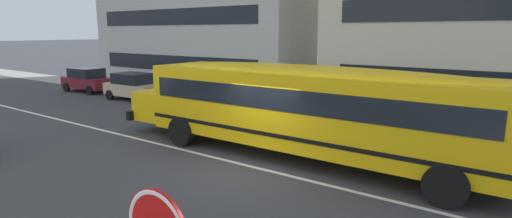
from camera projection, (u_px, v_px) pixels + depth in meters
The scene contains 6 objects.
ground_plane at pixel (257, 168), 12.19m from camera, with size 400.00×400.00×0.00m, color #38383D.
sidewalk_far at pixel (361, 120), 18.87m from camera, with size 120.00×3.00×0.01m, color gray.
lane_centreline at pixel (257, 168), 12.19m from camera, with size 110.00×0.16×0.01m, color silver.
school_bus at pixel (300, 103), 12.90m from camera, with size 13.71×3.24×3.06m.
parked_car_beige_mid_block at pixel (134, 86), 24.25m from camera, with size 3.95×1.97×1.64m.
parked_car_maroon_end_of_row at pixel (88, 80), 27.62m from camera, with size 3.98×2.04×1.64m.
Camera 1 is at (6.82, -9.42, 4.10)m, focal length 27.89 mm.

